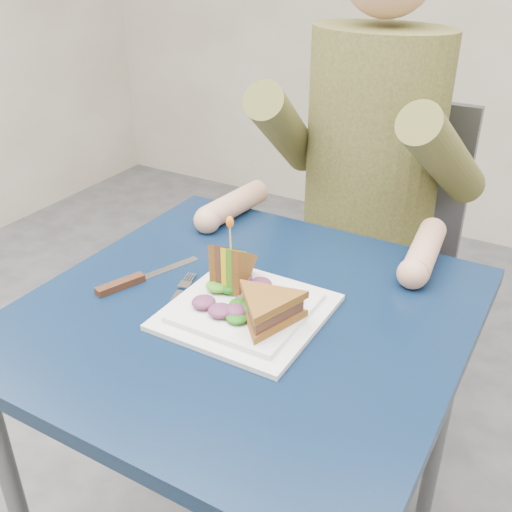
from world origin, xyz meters
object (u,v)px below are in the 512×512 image
Objects in this scene: sandwich_flat at (267,309)px; sandwich_upright at (231,268)px; table at (246,344)px; fork at (175,299)px; chair at (375,243)px; plate at (247,310)px; diner at (373,123)px; knife at (130,281)px.

sandwich_upright is (-0.11, 0.07, 0.01)m from sandwich_flat.
table is 5.57× the size of sandwich_upright.
sandwich_upright is 0.76× the size of fork.
fork is at bearing -99.31° from chair.
chair reaches higher than plate.
diner is 0.64m from plate.
table is at bearing 127.62° from plate.
diner reaches higher than table.
diner is 0.70m from knife.
knife is (-0.11, 0.00, 0.00)m from fork.
diner is at bearing -90.00° from chair.
knife is (-0.23, -0.64, -0.18)m from diner.
table is 0.25m from knife.
chair is at bearing 90.00° from table.
chair is at bearing 72.78° from knife.
table is 0.72m from chair.
diner is at bearing 69.97° from knife.
sandwich_upright is (-0.05, -0.68, 0.24)m from chair.
plate is 0.24m from knife.
plate is at bearing -52.38° from table.
table is 1.01× the size of diner.
knife is at bearing -159.59° from sandwich_upright.
chair reaches higher than knife.
chair reaches higher than sandwich_flat.
sandwich_flat is at bearing -31.04° from table.
knife is at bearing -110.03° from diner.
sandwich_upright is 0.12m from fork.
plate reaches higher than table.
diner is 3.48× the size of knife.
diner is 3.76× the size of sandwich_flat.
sandwich_flat reaches higher than table.
chair is 6.91× the size of sandwich_upright.
sandwich_upright is (-0.05, -0.57, -0.13)m from diner.
diner reaches higher than chair.
knife is (-0.24, -0.02, -0.00)m from plate.
plate is (0.01, -0.61, -0.18)m from diner.
sandwich_flat reaches higher than plate.
sandwich_upright reaches higher than sandwich_flat.
sandwich_flat is 1.47× the size of sandwich_upright.
diner is 0.58m from sandwich_upright.
knife is (-0.18, -0.07, -0.05)m from sandwich_upright.
plate reaches higher than fork.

